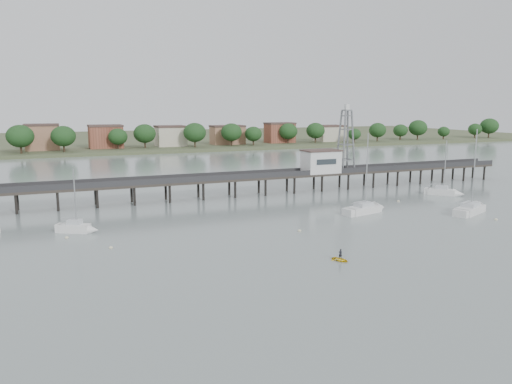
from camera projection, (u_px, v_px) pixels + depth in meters
ground_plane at (398, 297)px, 50.83m from camera, size 500.00×500.00×0.00m
pier at (217, 180)px, 104.86m from camera, size 150.00×5.00×5.50m
pier_building at (321, 161)px, 113.72m from camera, size 8.40×5.40×5.30m
lattice_tower at (346, 141)px, 115.39m from camera, size 3.20×3.20×15.50m
sailboat_e at (447, 192)px, 108.14m from camera, size 6.53×7.09×12.43m
sailboat_c at (369, 209)px, 91.02m from camera, size 9.67×4.85×15.25m
sailboat_b at (80, 228)px, 76.45m from camera, size 6.15×4.48×10.22m
sailboat_d at (474, 209)px, 91.16m from camera, size 10.19×6.51×16.12m
yellow_dinghy at (340, 261)px, 62.70m from camera, size 1.73×1.10×2.35m
dinghy_occupant at (340, 261)px, 62.70m from camera, size 0.51×1.30×0.31m
mooring_buoys at (292, 225)px, 80.99m from camera, size 68.71×20.38×0.39m
far_shore at (115, 140)px, 269.13m from camera, size 500.00×170.00×10.40m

